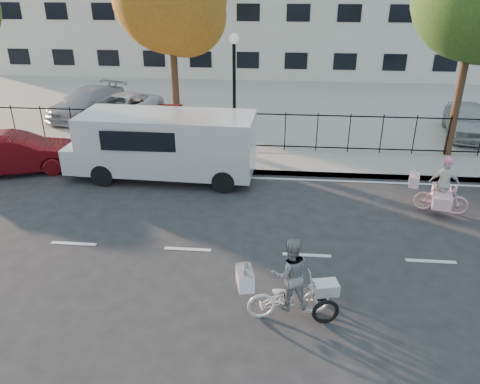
# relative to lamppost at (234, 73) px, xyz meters

# --- Properties ---
(ground) EXTENTS (120.00, 120.00, 0.00)m
(ground) POSITION_rel_lamppost_xyz_m (-0.50, -6.80, -3.11)
(ground) COLOR #333334
(road_markings) EXTENTS (60.00, 9.52, 0.01)m
(road_markings) POSITION_rel_lamppost_xyz_m (-0.50, -6.80, -3.11)
(road_markings) COLOR silver
(road_markings) RESTS_ON ground
(curb) EXTENTS (60.00, 0.10, 0.15)m
(curb) POSITION_rel_lamppost_xyz_m (-0.50, -1.75, -3.04)
(curb) COLOR #A8A399
(curb) RESTS_ON ground
(sidewalk) EXTENTS (60.00, 2.20, 0.15)m
(sidewalk) POSITION_rel_lamppost_xyz_m (-0.50, -0.70, -3.04)
(sidewalk) COLOR #A8A399
(sidewalk) RESTS_ON ground
(parking_lot) EXTENTS (60.00, 15.60, 0.15)m
(parking_lot) POSITION_rel_lamppost_xyz_m (-0.50, 8.20, -3.04)
(parking_lot) COLOR #A8A399
(parking_lot) RESTS_ON ground
(iron_fence) EXTENTS (58.00, 0.06, 1.50)m
(iron_fence) POSITION_rel_lamppost_xyz_m (-0.50, 0.40, -2.21)
(iron_fence) COLOR black
(iron_fence) RESTS_ON sidewalk
(building) EXTENTS (34.00, 10.00, 6.00)m
(building) POSITION_rel_lamppost_xyz_m (-0.50, 18.20, -0.11)
(building) COLOR silver
(building) RESTS_ON ground
(lamppost) EXTENTS (0.36, 0.36, 4.33)m
(lamppost) POSITION_rel_lamppost_xyz_m (0.00, 0.00, 0.00)
(lamppost) COLOR black
(lamppost) RESTS_ON sidewalk
(street_sign) EXTENTS (0.85, 0.06, 1.80)m
(street_sign) POSITION_rel_lamppost_xyz_m (-2.35, 0.00, -1.70)
(street_sign) COLOR black
(street_sign) RESTS_ON sidewalk
(zebra_trike) EXTENTS (2.09, 1.11, 1.79)m
(zebra_trike) POSITION_rel_lamppost_xyz_m (2.04, -9.08, -2.42)
(zebra_trike) COLOR white
(zebra_trike) RESTS_ON ground
(unicorn_bike) EXTENTS (1.77, 1.26, 1.74)m
(unicorn_bike) POSITION_rel_lamppost_xyz_m (6.41, -4.11, -2.47)
(unicorn_bike) COLOR #FFC2CD
(unicorn_bike) RESTS_ON ground
(white_van) EXTENTS (6.29, 2.33, 2.21)m
(white_van) POSITION_rel_lamppost_xyz_m (-2.09, -2.30, -1.89)
(white_van) COLOR white
(white_van) RESTS_ON ground
(red_sedan) EXTENTS (4.42, 2.75, 1.38)m
(red_sedan) POSITION_rel_lamppost_xyz_m (-7.37, -2.30, -2.42)
(red_sedan) COLOR #580A0F
(red_sedan) RESTS_ON ground
(pedestrian) EXTENTS (0.82, 0.74, 1.89)m
(pedestrian) POSITION_rel_lamppost_xyz_m (-3.24, -0.61, -2.02)
(pedestrian) COLOR black
(pedestrian) RESTS_ON sidewalk
(lot_car_a) EXTENTS (3.12, 4.83, 1.30)m
(lot_car_a) POSITION_rel_lamppost_xyz_m (-7.48, 4.36, -2.31)
(lot_car_a) COLOR #A8AAB0
(lot_car_a) RESTS_ON parking_lot
(lot_car_b) EXTENTS (3.42, 4.69, 1.18)m
(lot_car_b) POSITION_rel_lamppost_xyz_m (-5.57, 3.73, -2.37)
(lot_car_b) COLOR silver
(lot_car_b) RESTS_ON parking_lot
(lot_car_d) EXTENTS (2.23, 4.14, 1.34)m
(lot_car_d) POSITION_rel_lamppost_xyz_m (9.45, 2.90, -2.29)
(lot_car_d) COLOR #B1B4B9
(lot_car_d) RESTS_ON parking_lot
(tree_mid) EXTENTS (4.24, 4.24, 7.77)m
(tree_mid) POSITION_rel_lamppost_xyz_m (-2.34, 1.46, 2.33)
(tree_mid) COLOR #442D1D
(tree_mid) RESTS_ON ground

